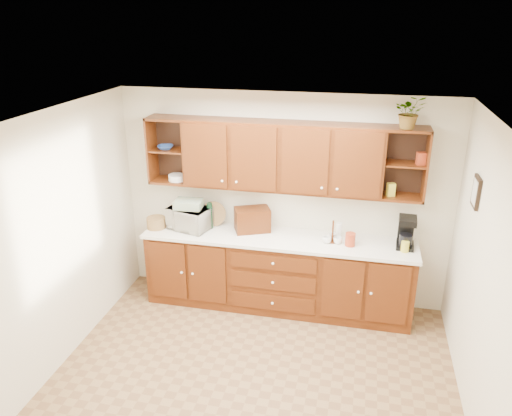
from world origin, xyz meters
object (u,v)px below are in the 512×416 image
at_px(bread_box, 252,220).
at_px(coffee_maker, 406,232).
at_px(potted_plant, 410,112).
at_px(microwave, 189,218).

xyz_separation_m(bread_box, coffee_maker, (1.80, -0.06, 0.03)).
relative_size(bread_box, potted_plant, 1.18).
bearing_deg(bread_box, microwave, 164.22).
distance_m(microwave, coffee_maker, 2.57).
xyz_separation_m(microwave, coffee_maker, (2.56, 0.05, 0.04)).
bearing_deg(potted_plant, microwave, -178.38).
bearing_deg(coffee_maker, bread_box, -178.39).
distance_m(microwave, potted_plant, 2.82).
distance_m(bread_box, coffee_maker, 1.80).
xyz_separation_m(microwave, bread_box, (0.77, 0.10, 0.01)).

